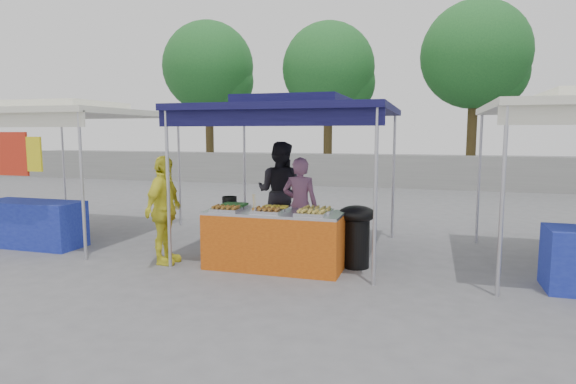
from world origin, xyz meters
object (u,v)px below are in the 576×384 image
(wok_burner, at_px, (357,231))
(customer_person, at_px, (164,210))
(vendor_woman, at_px, (300,206))
(helper_man, at_px, (280,192))
(vendor_table, at_px, (274,240))
(cooking_pot, at_px, (229,201))

(wok_burner, bearing_deg, customer_person, 179.46)
(vendor_woman, relative_size, customer_person, 0.97)
(helper_man, bearing_deg, wok_burner, 144.26)
(wok_burner, xyz_separation_m, helper_man, (-1.63, 1.39, 0.36))
(customer_person, bearing_deg, vendor_table, -85.13)
(wok_burner, distance_m, helper_man, 2.17)
(customer_person, bearing_deg, vendor_woman, -59.93)
(wok_burner, relative_size, vendor_woman, 0.58)
(cooking_pot, distance_m, helper_man, 1.46)
(vendor_table, bearing_deg, helper_man, 105.02)
(vendor_table, distance_m, vendor_woman, 1.03)
(vendor_table, relative_size, vendor_woman, 1.25)
(vendor_woman, bearing_deg, helper_man, -55.71)
(cooking_pot, relative_size, wok_burner, 0.25)
(helper_man, bearing_deg, customer_person, 63.81)
(vendor_woman, bearing_deg, vendor_table, 80.05)
(wok_burner, bearing_deg, vendor_woman, 138.25)
(cooking_pot, xyz_separation_m, customer_person, (-0.81, -0.60, -0.09))
(vendor_woman, xyz_separation_m, customer_person, (-1.82, -1.18, 0.03))
(vendor_table, bearing_deg, wok_burner, 18.61)
(helper_man, height_order, customer_person, helper_man)
(vendor_woman, height_order, helper_man, helper_man)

